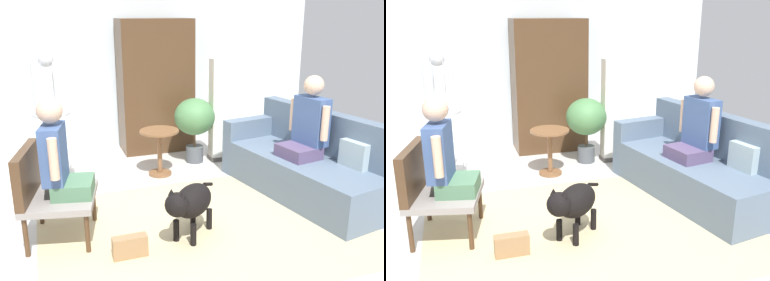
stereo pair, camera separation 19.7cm
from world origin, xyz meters
TOP-DOWN VIEW (x-y plane):
  - ground_plane at (0.00, 0.00)m, footprint 6.92×6.92m
  - back_wall at (0.00, 2.94)m, footprint 6.15×0.12m
  - area_rug at (0.15, -0.07)m, footprint 3.13×2.32m
  - couch at (1.54, 0.36)m, footprint 1.17×2.18m
  - armchair at (-1.29, 0.23)m, footprint 0.75×0.81m
  - person_on_couch at (1.51, 0.33)m, footprint 0.49×0.56m
  - person_on_armchair at (-1.15, 0.20)m, footprint 0.48×0.53m
  - round_end_table at (0.11, 1.45)m, footprint 0.50×0.50m
  - dog at (-0.06, -0.20)m, footprint 0.64×0.62m
  - bird_cage_stand at (-1.16, 1.38)m, footprint 0.42×0.42m
  - potted_plant at (0.70, 1.77)m, footprint 0.56×0.56m
  - column_lamp at (1.01, 1.73)m, footprint 0.20×0.20m
  - armoire_cabinet at (0.36, 2.53)m, footprint 1.05×0.56m
  - handbag at (-0.65, -0.34)m, footprint 0.30×0.10m

SIDE VIEW (x-z plane):
  - ground_plane at x=0.00m, z-range 0.00..0.00m
  - area_rug at x=0.15m, z-range 0.00..0.01m
  - handbag at x=-0.65m, z-range 0.00..0.19m
  - couch at x=1.54m, z-range -0.14..0.79m
  - dog at x=-0.06m, z-range 0.07..0.65m
  - round_end_table at x=0.11m, z-range 0.09..0.69m
  - armchair at x=-1.29m, z-range 0.07..0.94m
  - potted_plant at x=0.70m, z-range 0.16..1.06m
  - column_lamp at x=1.01m, z-range -0.01..1.42m
  - person_on_armchair at x=-1.15m, z-range 0.35..1.25m
  - person_on_couch at x=1.51m, z-range 0.37..1.28m
  - bird_cage_stand at x=-1.16m, z-range 0.05..1.66m
  - armoire_cabinet at x=0.36m, z-range 0.00..1.93m
  - back_wall at x=0.00m, z-range 0.00..2.85m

